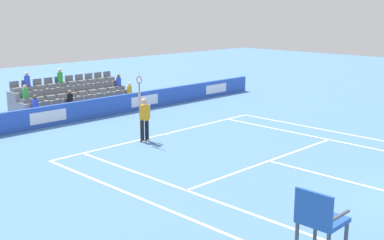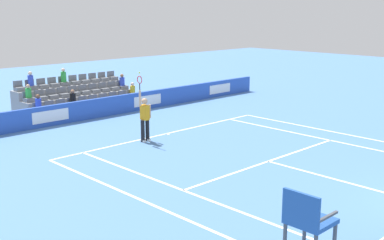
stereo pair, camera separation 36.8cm
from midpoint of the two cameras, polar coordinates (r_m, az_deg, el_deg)
name	(u,v)px [view 2 (the right image)]	position (r m, az deg, el deg)	size (l,w,h in m)	color
line_baseline	(166,134)	(21.37, -2.52, -1.59)	(10.97, 0.10, 0.01)	white
line_service	(268,161)	(17.79, 9.34, -4.70)	(8.23, 0.10, 0.01)	white
line_centre_service	(352,184)	(16.21, 18.50, -6.96)	(0.10, 6.40, 0.01)	white
line_singles_sideline_left	(194,194)	(14.55, 0.95, -8.54)	(0.10, 11.89, 0.01)	white
line_singles_sideline_right	(340,142)	(20.92, 17.12, -2.47)	(0.10, 11.89, 0.01)	white
line_doubles_sideline_left	(158,207)	(13.68, -3.17, -9.97)	(0.10, 11.89, 0.01)	white
line_doubles_sideline_right	(357,136)	(22.10, 18.85, -1.79)	(0.10, 11.89, 0.01)	white
line_centre_mark	(167,134)	(21.30, -2.34, -1.63)	(0.10, 0.20, 0.01)	white
sponsor_barrier	(102,107)	(25.01, -9.90, 1.45)	(22.74, 0.22, 0.95)	blue
tennis_player	(145,117)	(20.00, -4.93, 0.29)	(0.53, 0.36, 2.85)	black
umpire_chair	(308,235)	(8.90, 14.31, -12.63)	(0.70, 0.70, 2.34)	#474C54
stadium_stand	(77,100)	(26.90, -12.71, 2.27)	(6.20, 2.85, 2.20)	gray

